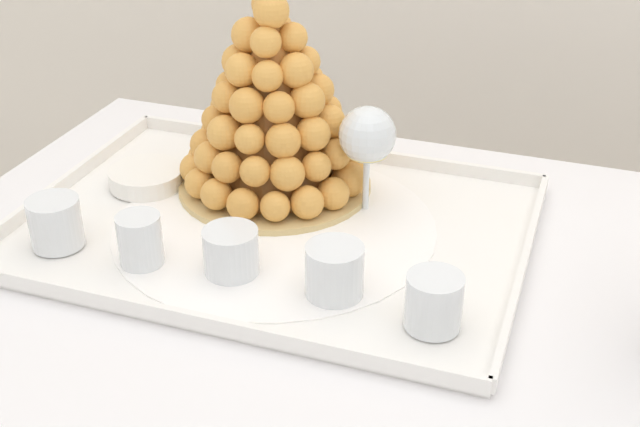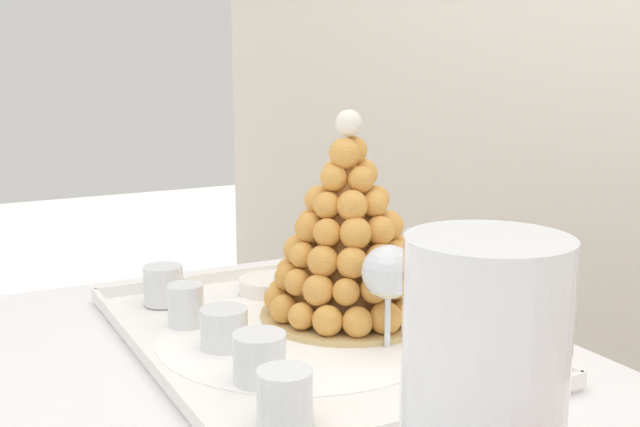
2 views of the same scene
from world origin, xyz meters
name	(u,v)px [view 1 (image 1 of 2)]	position (x,y,z in m)	size (l,w,h in m)	color
buffet_table	(450,380)	(0.00, 0.00, 0.67)	(1.31, 0.78, 0.78)	brown
serving_tray	(275,227)	(-0.24, 0.07, 0.79)	(0.60, 0.44, 0.02)	white
croquembouche	(273,106)	(-0.28, 0.16, 0.91)	(0.25, 0.25, 0.30)	tan
dessert_cup_left	(56,224)	(-0.46, -0.06, 0.82)	(0.06, 0.06, 0.06)	silver
dessert_cup_mid_left	(140,242)	(-0.35, -0.06, 0.82)	(0.05, 0.05, 0.06)	silver
dessert_cup_centre	(231,253)	(-0.25, -0.04, 0.81)	(0.06, 0.06, 0.05)	silver
dessert_cup_mid_right	(334,272)	(-0.13, -0.04, 0.82)	(0.06, 0.06, 0.06)	silver
dessert_cup_right	(434,303)	(-0.01, -0.06, 0.82)	(0.06, 0.06, 0.06)	silver
creme_brulee_ramekin	(147,176)	(-0.44, 0.11, 0.80)	(0.10, 0.10, 0.02)	white
wine_glass	(367,139)	(-0.15, 0.15, 0.89)	(0.07, 0.07, 0.14)	silver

